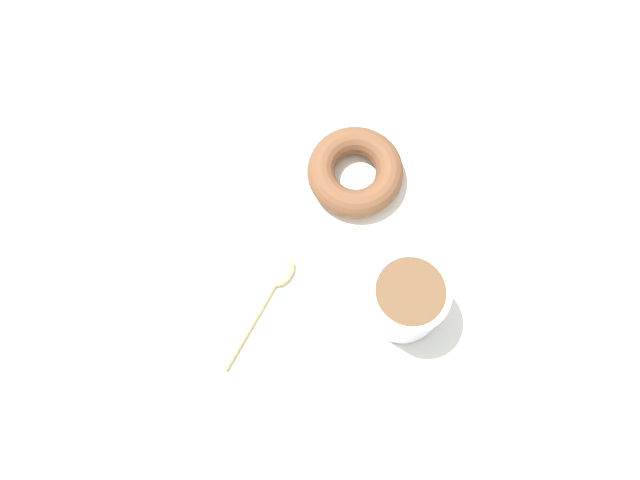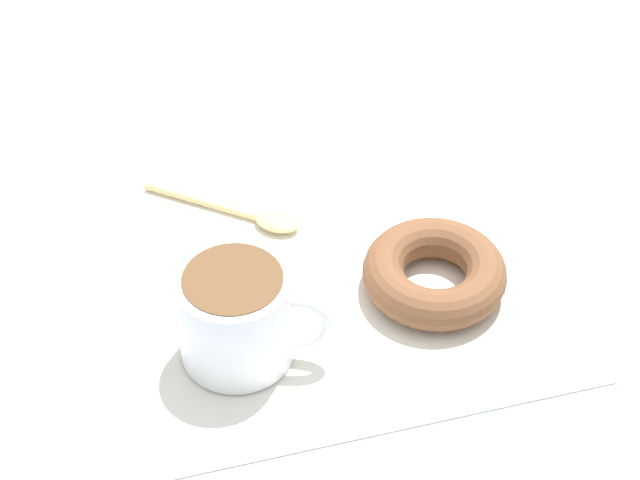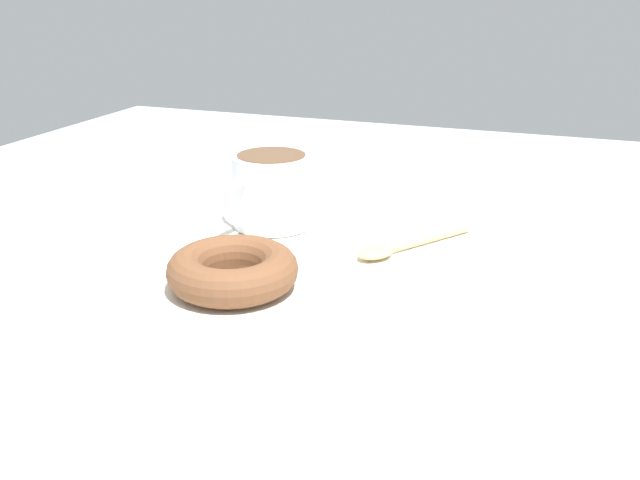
% 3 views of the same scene
% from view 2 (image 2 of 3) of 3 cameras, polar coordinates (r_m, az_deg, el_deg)
% --- Properties ---
extents(ground_plane, '(1.20, 1.20, 0.02)m').
position_cam_2_polar(ground_plane, '(0.83, -1.34, -1.94)').
color(ground_plane, '#99A8B7').
extents(napkin, '(0.35, 0.35, 0.00)m').
position_cam_2_polar(napkin, '(0.82, -0.00, -1.09)').
color(napkin, white).
rests_on(napkin, ground_plane).
extents(coffee_cup, '(0.11, 0.08, 0.07)m').
position_cam_2_polar(coffee_cup, '(0.73, -4.39, -3.98)').
color(coffee_cup, white).
rests_on(coffee_cup, napkin).
extents(donut, '(0.11, 0.11, 0.03)m').
position_cam_2_polar(donut, '(0.79, 6.12, -1.75)').
color(donut, brown).
rests_on(donut, napkin).
extents(spoon, '(0.12, 0.09, 0.01)m').
position_cam_2_polar(spoon, '(0.85, -3.51, 1.30)').
color(spoon, '#D8B772').
rests_on(spoon, napkin).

